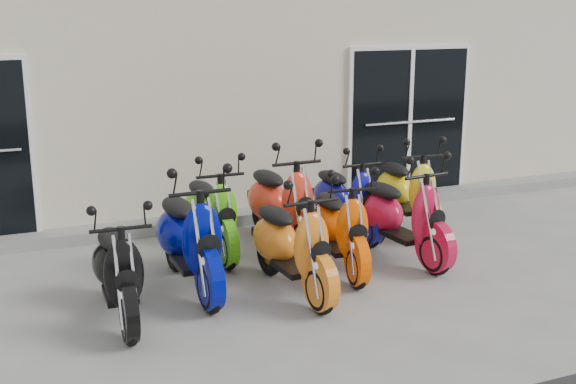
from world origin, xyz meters
The scene contains 13 objects.
ground centered at (0.00, 0.00, 0.00)m, with size 80.00×80.00×0.00m, color gray.
building centered at (0.00, 5.20, 1.60)m, with size 14.00×6.00×3.20m, color beige.
front_step centered at (0.00, 2.02, 0.07)m, with size 14.00×0.40×0.15m, color gray.
door_right centered at (2.60, 2.17, 1.26)m, with size 2.02×0.08×2.22m, color black.
scooter_front_black centered at (-2.18, -0.53, 0.62)m, with size 0.61×1.67×1.23m, color black, non-canonical shape.
scooter_front_blue centered at (-1.37, -0.07, 0.70)m, with size 0.69×1.91×1.41m, color #020A88, non-canonical shape.
scooter_front_orange_a centered at (-0.44, -0.54, 0.65)m, with size 0.64×1.77×1.30m, color orange, non-canonical shape.
scooter_front_orange_b centered at (0.30, -0.14, 0.63)m, with size 0.62×1.69×1.25m, color #FF5501, non-canonical shape.
scooter_front_red centered at (1.13, -0.08, 0.66)m, with size 0.65×1.79×1.32m, color #BD1134, non-canonical shape.
scooter_back_green centered at (-0.84, 0.93, 0.64)m, with size 0.63×1.74×1.28m, color #4BBD12, non-canonical shape.
scooter_back_red centered at (0.02, 0.86, 0.70)m, with size 0.69×1.89×1.39m, color red, non-canonical shape.
scooter_back_blue centered at (0.95, 0.96, 0.62)m, with size 0.61×1.67×1.23m, color #100E90, non-canonical shape.
scooter_back_yellow centered at (1.83, 0.92, 0.65)m, with size 0.64×1.75×1.29m, color yellow, non-canonical shape.
Camera 1 is at (-3.16, -6.92, 2.84)m, focal length 45.00 mm.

